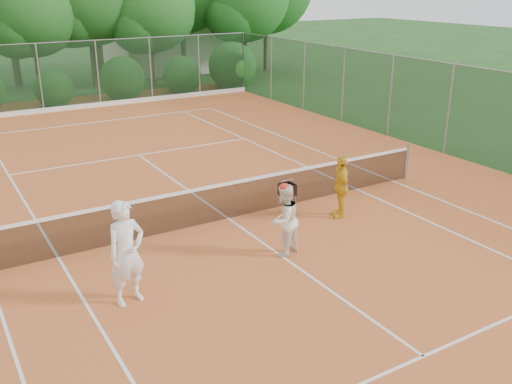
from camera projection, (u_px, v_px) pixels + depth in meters
ground at (229, 220)px, 14.06m from camera, size 120.00×120.00×0.00m
clay_court at (229, 219)px, 14.06m from camera, size 18.00×36.00×0.02m
club_building at (175, 47)px, 37.18m from camera, size 8.00×5.00×3.00m
tennis_net at (228, 200)px, 13.88m from camera, size 11.97×0.10×1.10m
player_white at (127, 253)px, 10.12m from camera, size 0.80×0.61×1.96m
player_center_grp at (284, 220)px, 12.00m from camera, size 0.91×0.80×1.60m
player_yellow at (341, 186)px, 13.97m from camera, size 0.73×0.99×1.56m
ball_hopper at (287, 190)px, 14.20m from camera, size 0.34×0.34×0.78m
stray_ball_b at (40, 139)px, 20.99m from camera, size 0.07×0.07×0.07m
stray_ball_c at (92, 123)px, 23.47m from camera, size 0.07×0.07×0.07m
court_markings at (229, 219)px, 14.06m from camera, size 11.03×23.83×0.01m
fence_back at (70, 76)px, 25.59m from camera, size 18.07×0.07×3.00m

